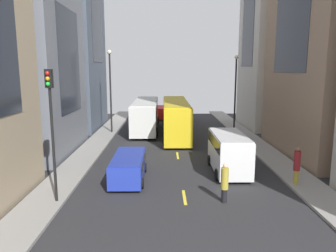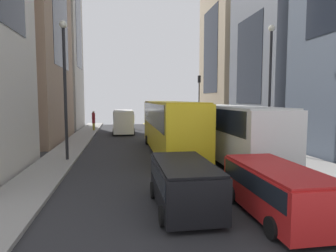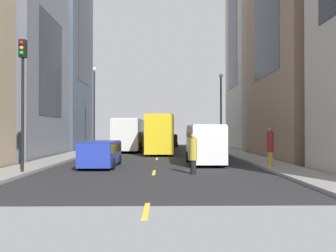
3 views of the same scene
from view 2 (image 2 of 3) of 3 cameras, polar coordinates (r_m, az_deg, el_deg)
The scene contains 21 objects.
ground_plane at distance 24.62m, azimuth -0.88°, elevation -3.57°, with size 40.80×40.80×0.00m, color #28282B.
sidewalk_west at distance 26.63m, azimuth 14.88°, elevation -2.92°, with size 2.20×44.00×0.15m, color gray.
sidewalk_east at distance 24.66m, azimuth -17.95°, elevation -3.64°, with size 2.20×44.00×0.15m, color gray.
lane_stripe_0 at distance 45.37m, azimuth -4.66°, elevation 0.45°, with size 0.16×2.00×0.01m, color yellow.
lane_stripe_1 at distance 37.04m, azimuth -3.66°, elevation -0.62°, with size 0.16×2.00×0.01m, color yellow.
lane_stripe_2 at distance 28.74m, azimuth -2.07°, elevation -2.30°, with size 0.16×2.00×0.01m, color yellow.
lane_stripe_3 at distance 20.53m, azimuth 0.80°, elevation -5.32°, with size 0.16×2.00×0.01m, color yellow.
lane_stripe_4 at distance 12.57m, azimuth 7.53°, elevation -12.21°, with size 0.16×2.00×0.01m, color yellow.
building_west_0 at distance 42.84m, azimuth 13.49°, elevation 13.75°, with size 8.13×11.29×20.45m.
building_west_1 at distance 31.14m, azimuth 20.85°, elevation 11.61°, with size 6.52×10.03×14.82m.
city_bus_white at distance 18.61m, azimuth 11.72°, elevation -0.30°, with size 2.80×11.74×3.35m.
streetcar_yellow at distance 20.55m, azimuth 0.28°, elevation 0.65°, with size 2.70×12.94×3.59m.
delivery_van_white at distance 32.48m, azimuth -8.61°, elevation 1.18°, with size 2.25×5.14×2.58m.
car_black_0 at distance 10.25m, azimuth 3.14°, elevation -10.64°, with size 2.03×4.11×1.63m.
car_red_1 at distance 10.22m, azimuth 20.33°, elevation -11.03°, with size 2.06×4.63×1.62m.
car_blue_2 at distance 34.62m, azimuth 2.22°, elevation 0.50°, with size 2.05×4.77×1.55m.
pedestrian_crossing_near at distance 35.38m, azimuth -14.19°, elevation 1.11°, with size 0.37×0.37×2.23m.
pedestrian_waiting_curb at distance 37.46m, azimuth -6.83°, elevation 1.07°, with size 0.39×0.39×2.07m.
traffic_light_near_corner at distance 38.74m, azimuth 6.02°, elevation 6.59°, with size 0.32×0.44×6.65m.
streetlamp_near at distance 21.68m, azimuth 19.14°, elevation 8.99°, with size 0.44×0.44×8.61m.
streetlamp_far at distance 18.54m, azimuth -19.33°, elevation 8.88°, with size 0.44×0.44×8.13m.
Camera 2 is at (3.46, 24.08, 3.76)m, focal length 31.54 mm.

